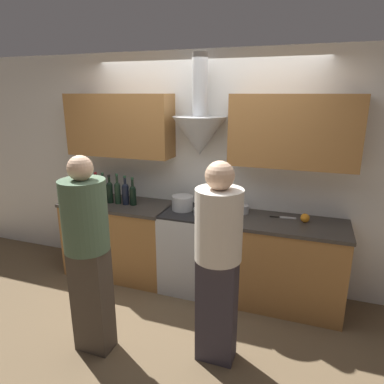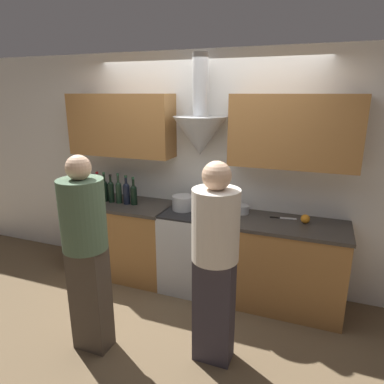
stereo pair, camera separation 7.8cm
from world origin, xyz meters
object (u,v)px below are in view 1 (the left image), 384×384
wine_bottle_3 (97,189)px  person_foreground_right (218,257)px  saucepan (241,209)px  wine_bottle_4 (103,190)px  stove_range (195,249)px  wine_bottle_8 (133,194)px  orange_fruit (305,218)px  wine_bottle_2 (88,189)px  person_foreground_left (88,249)px  wine_bottle_5 (110,191)px  wine_bottle_6 (118,192)px  mixing_bowl (207,211)px  wine_bottle_0 (76,188)px  stock_pot (182,203)px  wine_bottle_7 (125,193)px  wine_bottle_1 (83,189)px

wine_bottle_3 → person_foreground_right: 2.02m
wine_bottle_3 → saucepan: size_ratio=2.08×
wine_bottle_4 → wine_bottle_3: bearing=177.0°
stove_range → wine_bottle_8: (-0.75, -0.02, 0.58)m
orange_fruit → saucepan: orange_fruit is taller
wine_bottle_2 → person_foreground_left: person_foreground_left is taller
stove_range → wine_bottle_5: wine_bottle_5 is taller
stove_range → wine_bottle_6: (-0.94, -0.03, 0.60)m
wine_bottle_4 → saucepan: (1.62, 0.15, -0.10)m
stove_range → person_foreground_right: 1.22m
wine_bottle_3 → wine_bottle_5: bearing=-5.4°
stove_range → wine_bottle_2: size_ratio=2.78×
wine_bottle_6 → saucepan: size_ratio=2.13×
person_foreground_left → mixing_bowl: bearing=61.4°
wine_bottle_0 → wine_bottle_6: wine_bottle_6 is taller
wine_bottle_8 → stock_pot: size_ratio=1.40×
wine_bottle_2 → orange_fruit: 2.48m
wine_bottle_4 → wine_bottle_7: size_ratio=1.03×
stove_range → wine_bottle_0: size_ratio=2.65×
wine_bottle_7 → saucepan: 1.33m
wine_bottle_3 → orange_fruit: bearing=1.9°
wine_bottle_2 → wine_bottle_5: 0.29m
wine_bottle_1 → mixing_bowl: size_ratio=1.11×
person_foreground_left → person_foreground_right: bearing=13.2°
wine_bottle_8 → orange_fruit: bearing=2.4°
saucepan → wine_bottle_2: bearing=-174.6°
wine_bottle_3 → saucepan: 1.73m
wine_bottle_5 → stock_pot: bearing=3.0°
wine_bottle_1 → wine_bottle_7: bearing=-1.0°
wine_bottle_5 → person_foreground_left: size_ratio=0.20×
saucepan → stock_pot: bearing=-169.5°
wine_bottle_8 → orange_fruit: size_ratio=3.63×
orange_fruit → wine_bottle_2: bearing=-177.6°
wine_bottle_7 → wine_bottle_8: 0.09m
wine_bottle_2 → wine_bottle_6: (0.39, 0.01, 0.01)m
wine_bottle_2 → mixing_bowl: 1.49m
orange_fruit → person_foreground_left: (-1.63, -1.29, -0.02)m
wine_bottle_0 → wine_bottle_2: bearing=-4.3°
wine_bottle_1 → wine_bottle_7: (0.60, -0.01, 0.01)m
wine_bottle_1 → wine_bottle_8: wine_bottle_1 is taller
wine_bottle_3 → wine_bottle_4: 0.10m
wine_bottle_4 → wine_bottle_5: (0.10, -0.01, 0.00)m
wine_bottle_7 → wine_bottle_8: wine_bottle_7 is taller
wine_bottle_2 → saucepan: (1.81, 0.17, -0.09)m
stove_range → wine_bottle_6: wine_bottle_6 is taller
stove_range → wine_bottle_5: 1.20m
stove_range → person_foreground_right: (0.53, -0.99, 0.47)m
wine_bottle_0 → wine_bottle_1: bearing=4.5°
stove_range → person_foreground_left: bearing=-112.0°
wine_bottle_5 → saucepan: 1.54m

